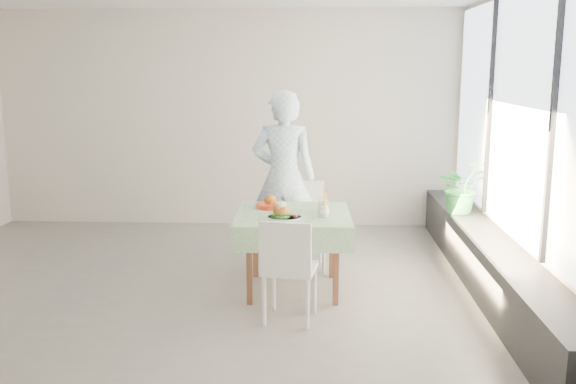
{
  "coord_description": "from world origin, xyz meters",
  "views": [
    {
      "loc": [
        1.18,
        -5.84,
        2.07
      ],
      "look_at": [
        0.91,
        -0.02,
        0.93
      ],
      "focal_mm": 40.0,
      "sensor_mm": 36.0,
      "label": 1
    }
  ],
  "objects_px": {
    "chair_near": "(290,289)",
    "diner": "(284,178)",
    "chair_far": "(305,242)",
    "juice_cup_orange": "(323,205)",
    "cafe_table": "(293,243)",
    "potted_plant": "(461,187)",
    "main_dish": "(283,213)"
  },
  "relations": [
    {
      "from": "chair_far",
      "to": "juice_cup_orange",
      "type": "relative_size",
      "value": 3.15
    },
    {
      "from": "diner",
      "to": "potted_plant",
      "type": "height_order",
      "value": "diner"
    },
    {
      "from": "diner",
      "to": "juice_cup_orange",
      "type": "relative_size",
      "value": 6.55
    },
    {
      "from": "juice_cup_orange",
      "to": "potted_plant",
      "type": "xyz_separation_m",
      "value": [
        1.5,
        1.09,
        -0.02
      ]
    },
    {
      "from": "chair_near",
      "to": "potted_plant",
      "type": "height_order",
      "value": "potted_plant"
    },
    {
      "from": "cafe_table",
      "to": "diner",
      "type": "bearing_deg",
      "value": 98.65
    },
    {
      "from": "chair_far",
      "to": "potted_plant",
      "type": "distance_m",
      "value": 1.82
    },
    {
      "from": "chair_far",
      "to": "potted_plant",
      "type": "relative_size",
      "value": 1.52
    },
    {
      "from": "diner",
      "to": "potted_plant",
      "type": "xyz_separation_m",
      "value": [
        1.91,
        0.28,
        -0.13
      ]
    },
    {
      "from": "diner",
      "to": "main_dish",
      "type": "bearing_deg",
      "value": 95.38
    },
    {
      "from": "chair_near",
      "to": "juice_cup_orange",
      "type": "xyz_separation_m",
      "value": [
        0.28,
        0.79,
        0.54
      ]
    },
    {
      "from": "juice_cup_orange",
      "to": "potted_plant",
      "type": "bearing_deg",
      "value": 35.98
    },
    {
      "from": "potted_plant",
      "to": "juice_cup_orange",
      "type": "bearing_deg",
      "value": -144.02
    },
    {
      "from": "cafe_table",
      "to": "main_dish",
      "type": "relative_size",
      "value": 3.42
    },
    {
      "from": "chair_far",
      "to": "juice_cup_orange",
      "type": "distance_m",
      "value": 0.85
    },
    {
      "from": "cafe_table",
      "to": "potted_plant",
      "type": "xyz_separation_m",
      "value": [
        1.78,
        1.15,
        0.33
      ]
    },
    {
      "from": "cafe_table",
      "to": "chair_near",
      "type": "relative_size",
      "value": 1.22
    },
    {
      "from": "cafe_table",
      "to": "juice_cup_orange",
      "type": "height_order",
      "value": "juice_cup_orange"
    },
    {
      "from": "diner",
      "to": "juice_cup_orange",
      "type": "xyz_separation_m",
      "value": [
        0.41,
        -0.82,
        -0.12
      ]
    },
    {
      "from": "juice_cup_orange",
      "to": "cafe_table",
      "type": "bearing_deg",
      "value": -168.01
    },
    {
      "from": "main_dish",
      "to": "juice_cup_orange",
      "type": "distance_m",
      "value": 0.45
    },
    {
      "from": "cafe_table",
      "to": "main_dish",
      "type": "xyz_separation_m",
      "value": [
        -0.09,
        -0.21,
        0.33
      ]
    },
    {
      "from": "chair_far",
      "to": "main_dish",
      "type": "height_order",
      "value": "main_dish"
    },
    {
      "from": "cafe_table",
      "to": "diner",
      "type": "distance_m",
      "value": 1.0
    },
    {
      "from": "chair_near",
      "to": "diner",
      "type": "bearing_deg",
      "value": 94.71
    },
    {
      "from": "chair_near",
      "to": "main_dish",
      "type": "relative_size",
      "value": 2.81
    },
    {
      "from": "chair_far",
      "to": "chair_near",
      "type": "relative_size",
      "value": 1.01
    },
    {
      "from": "diner",
      "to": "cafe_table",
      "type": "bearing_deg",
      "value": 101.53
    },
    {
      "from": "chair_far",
      "to": "potted_plant",
      "type": "xyz_separation_m",
      "value": [
        1.68,
        0.45,
        0.52
      ]
    },
    {
      "from": "diner",
      "to": "juice_cup_orange",
      "type": "distance_m",
      "value": 0.92
    },
    {
      "from": "chair_near",
      "to": "juice_cup_orange",
      "type": "relative_size",
      "value": 3.11
    },
    {
      "from": "chair_near",
      "to": "diner",
      "type": "relative_size",
      "value": 0.48
    }
  ]
}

